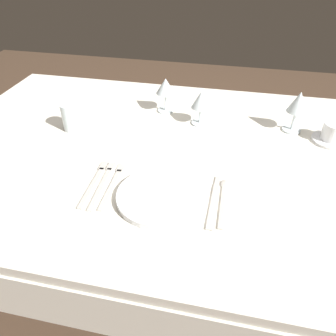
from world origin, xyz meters
The scene contains 14 objects.
ground_plane centered at (0.00, 0.00, 0.00)m, with size 6.00×6.00×0.00m, color #4C3828.
dining_table centered at (0.00, 0.00, 0.66)m, with size 1.80×1.11×0.74m.
dinner_plate centered at (-0.02, -0.25, 0.75)m, with size 0.25×0.25×0.02m, color white.
fork_outer centered at (-0.17, -0.22, 0.74)m, with size 0.02×0.22×0.00m.
fork_inner centered at (-0.21, -0.22, 0.74)m, with size 0.03×0.23×0.00m.
fork_salad centered at (-0.23, -0.22, 0.74)m, with size 0.02×0.22×0.00m.
dinner_knife centered at (0.13, -0.24, 0.74)m, with size 0.02×0.22×0.00m.
spoon_soup centered at (0.16, -0.21, 0.74)m, with size 0.03×0.20×0.01m.
saucer_left centered at (0.51, 0.17, 0.74)m, with size 0.13×0.13×0.01m, color white.
coffee_cup_left centered at (0.52, 0.17, 0.78)m, with size 0.10×0.07×0.06m.
wine_glass_centre centered at (0.04, 0.20, 0.84)m, with size 0.07×0.07×0.14m.
wine_glass_left centered at (-0.12, 0.28, 0.84)m, with size 0.08×0.08×0.14m.
wine_glass_right centered at (0.39, 0.22, 0.85)m, with size 0.07×0.07×0.16m.
drink_tumbler centered at (-0.44, 0.06, 0.79)m, with size 0.06×0.06×0.10m.
Camera 1 is at (0.14, -0.90, 1.36)m, focal length 33.74 mm.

